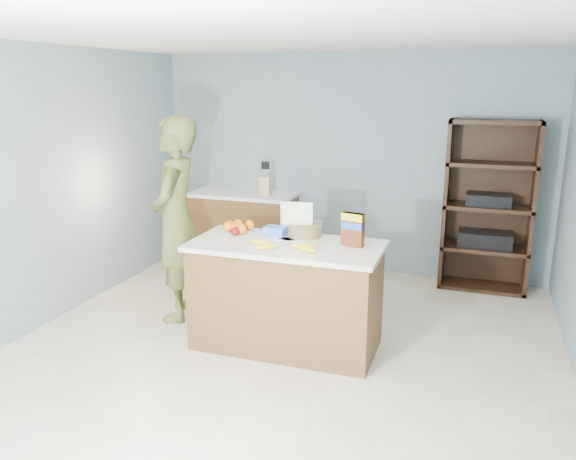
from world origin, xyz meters
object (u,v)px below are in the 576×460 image
(shelving_unit, at_px, (488,209))
(cereal_box, at_px, (353,227))
(counter_peninsula, at_px, (286,299))
(tv, at_px, (297,216))
(person, at_px, (176,220))

(shelving_unit, distance_m, cereal_box, 2.21)
(counter_peninsula, xyz_separation_m, tv, (-0.01, 0.31, 0.64))
(tv, bearing_deg, person, -178.31)
(person, bearing_deg, shelving_unit, 109.31)
(counter_peninsula, height_order, person, person)
(tv, bearing_deg, counter_peninsula, -88.47)
(shelving_unit, bearing_deg, tv, -131.80)
(shelving_unit, relative_size, cereal_box, 6.68)
(person, relative_size, tv, 6.68)
(cereal_box, bearing_deg, person, 174.16)
(shelving_unit, distance_m, tv, 2.35)
(person, height_order, tv, person)
(person, xyz_separation_m, cereal_box, (1.69, -0.17, 0.12))
(shelving_unit, distance_m, person, 3.25)
(counter_peninsula, distance_m, cereal_box, 0.84)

